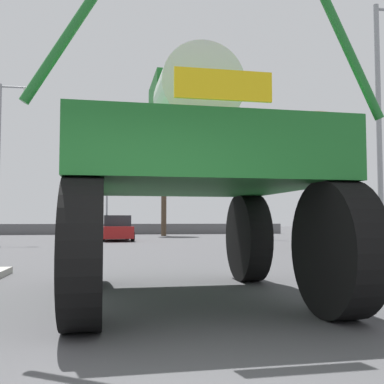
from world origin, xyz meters
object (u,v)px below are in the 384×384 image
at_px(bare_tree_far_center, 164,161).
at_px(sedan_ahead, 116,229).
at_px(traffic_signal_far_left, 107,194).
at_px(streetlight_far_right, 249,166).
at_px(traffic_signal_near_right, 303,160).
at_px(streetlight_far_left, 1,154).
at_px(traffic_signal_far_right, 65,193).
at_px(streetlight_near_right, 382,117).
at_px(bare_tree_right, 317,144).
at_px(oversize_sprayer, 189,175).

bearing_deg(bare_tree_far_center, sedan_ahead, -115.55).
distance_m(traffic_signal_far_left, streetlight_far_right, 9.81).
bearing_deg(traffic_signal_near_right, streetlight_far_left, 128.26).
xyz_separation_m(traffic_signal_far_right, streetlight_near_right, (12.16, -14.19, 1.91)).
bearing_deg(traffic_signal_far_right, streetlight_far_right, 6.74).
bearing_deg(traffic_signal_far_left, streetlight_far_left, -158.62).
bearing_deg(bare_tree_far_center, streetlight_far_right, -46.40).
xyz_separation_m(streetlight_near_right, bare_tree_right, (0.19, 5.64, 0.01)).
xyz_separation_m(traffic_signal_near_right, bare_tree_right, (4.11, 8.20, 1.91)).
xyz_separation_m(traffic_signal_far_left, streetlight_far_left, (-5.70, -2.23, 2.02)).
bearing_deg(bare_tree_right, streetlight_far_right, 92.12).
relative_size(oversize_sprayer, bare_tree_right, 0.89).
xyz_separation_m(streetlight_far_left, streetlight_far_right, (15.19, 3.65, 0.03)).
bearing_deg(oversize_sprayer, traffic_signal_far_left, 3.19).
xyz_separation_m(traffic_signal_far_right, bare_tree_far_center, (6.66, 7.00, 2.98)).
xyz_separation_m(traffic_signal_near_right, streetlight_far_right, (3.74, 18.16, 2.01)).
relative_size(oversize_sprayer, traffic_signal_far_left, 1.44).
xyz_separation_m(streetlight_near_right, streetlight_far_right, (-0.18, 15.60, 0.10)).
relative_size(oversize_sprayer, streetlight_far_right, 0.63).
bearing_deg(traffic_signal_far_right, oversize_sprayer, -77.97).
xyz_separation_m(traffic_signal_far_left, streetlight_near_right, (9.66, -14.19, 1.95)).
distance_m(traffic_signal_near_right, streetlight_far_left, 18.59).
relative_size(traffic_signal_far_right, streetlight_near_right, 0.45).
height_order(traffic_signal_near_right, streetlight_near_right, streetlight_near_right).
bearing_deg(sedan_ahead, streetlight_near_right, -152.20).
xyz_separation_m(sedan_ahead, traffic_signal_near_right, (5.17, -16.23, 2.17)).
bearing_deg(streetlight_near_right, bare_tree_right, 88.07).
bearing_deg(bare_tree_right, traffic_signal_near_right, -116.62).
xyz_separation_m(streetlight_near_right, streetlight_far_left, (-15.37, 11.95, 0.07)).
bearing_deg(traffic_signal_far_right, streetlight_near_right, -49.40).
xyz_separation_m(traffic_signal_far_right, streetlight_far_right, (11.98, 1.42, 2.01)).
height_order(oversize_sprayer, streetlight_near_right, streetlight_near_right).
bearing_deg(streetlight_far_left, streetlight_far_right, 13.51).
distance_m(sedan_ahead, traffic_signal_near_right, 17.17).
height_order(traffic_signal_far_right, bare_tree_far_center, bare_tree_far_center).
bearing_deg(streetlight_far_right, streetlight_near_right, -89.34).
xyz_separation_m(oversize_sprayer, traffic_signal_far_right, (-4.48, 21.01, 0.88)).
bearing_deg(streetlight_far_right, bare_tree_right, -87.88).
relative_size(oversize_sprayer, traffic_signal_far_right, 1.42).
height_order(bare_tree_right, bare_tree_far_center, bare_tree_far_center).
relative_size(streetlight_far_left, streetlight_far_right, 0.99).
bearing_deg(bare_tree_far_center, traffic_signal_far_left, -120.75).
distance_m(traffic_signal_near_right, bare_tree_far_center, 23.99).
bearing_deg(traffic_signal_far_right, traffic_signal_far_left, 0.02).
bearing_deg(bare_tree_right, streetlight_far_left, 157.89).
relative_size(oversize_sprayer, traffic_signal_near_right, 1.41).
xyz_separation_m(oversize_sprayer, streetlight_far_right, (7.50, 22.42, 2.89)).
bearing_deg(traffic_signal_near_right, streetlight_near_right, 33.17).
xyz_separation_m(oversize_sprayer, streetlight_near_right, (7.68, 6.82, 2.79)).
bearing_deg(sedan_ahead, bare_tree_far_center, -31.38).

